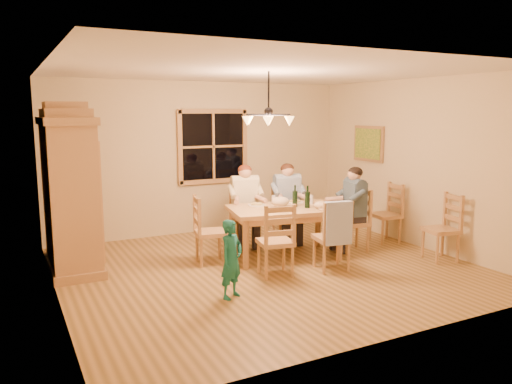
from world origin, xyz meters
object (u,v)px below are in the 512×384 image
adult_woman (245,195)px  child (231,259)px  wine_bottle_a (295,196)px  adult_plaid_man (287,193)px  chair_near_left (275,253)px  chair_near_right (331,248)px  chair_end_left (211,243)px  armoire (71,194)px  adult_slate_man (354,198)px  chair_spare_back (385,224)px  chair_far_left (245,228)px  chair_spare_front (440,240)px  chair_end_right (353,232)px  dining_table (285,214)px  chandelier (269,119)px  chair_far_right (287,225)px  wine_bottle_b (307,197)px

adult_woman → child: bearing=70.8°
wine_bottle_a → adult_plaid_man: bearing=67.8°
chair_near_left → adult_woman: size_ratio=1.13×
chair_near_right → chair_end_left: 1.72m
armoire → adult_woman: 2.66m
adult_slate_man → adult_woman: bearing=63.4°
chair_near_right → chair_spare_back: same height
chair_spare_back → chair_near_right: bearing=122.8°
armoire → adult_plaid_man: (3.36, -0.13, -0.22)m
chair_far_left → chair_spare_back: bearing=170.3°
chair_near_right → chair_end_left: same height
adult_woman → chair_spare_front: adult_woman is taller
chair_end_right → adult_plaid_man: 1.24m
child → chair_far_left: bearing=31.8°
chair_far_left → chair_spare_front: bearing=148.4°
chair_near_right → chair_spare_back: 1.90m
chair_end_right → wine_bottle_a: size_ratio=3.00×
adult_plaid_man → wine_bottle_a: (-0.29, -0.72, 0.08)m
chair_spare_front → chair_end_right: bearing=53.1°
chair_end_right → adult_woman: bearing=63.4°
dining_table → chandelier: bearing=-142.5°
chair_near_left → adult_plaid_man: bearing=64.8°
armoire → adult_slate_man: (4.02, -1.03, -0.22)m
chair_far_right → chair_spare_back: same height
wine_bottle_b → child: 2.01m
chair_far_right → child: bearing=55.8°
child → chair_spare_front: (3.37, -0.02, -0.17)m
dining_table → chair_far_left: chair_far_left is taller
chandelier → adult_plaid_man: size_ratio=0.88×
dining_table → wine_bottle_a: 0.32m
child → chair_end_left: bearing=49.7°
chair_spare_front → child: bearing=101.7°
chair_far_left → wine_bottle_b: (0.54, -1.01, 0.62)m
chandelier → chair_near_right: 1.98m
adult_slate_man → chair_spare_front: adult_slate_man is taller
chair_end_right → adult_plaid_man: bearing=46.6°
chair_end_left → dining_table: bearing=90.0°
adult_plaid_man → wine_bottle_b: bearing=89.6°
adult_plaid_man → adult_woman: bearing=-0.0°
wine_bottle_a → chair_spare_back: bearing=0.8°
wine_bottle_a → child: size_ratio=0.35×
chair_near_right → adult_woman: (-0.52, 1.67, 0.54)m
chair_far_right → adult_slate_man: adult_slate_man is taller
chair_far_left → chair_spare_back: size_ratio=1.00×
adult_woman → chair_spare_back: 2.43m
chair_near_right → chair_spare_front: size_ratio=1.00×
chandelier → adult_woman: size_ratio=0.88×
chair_near_left → chair_spare_back: (2.51, 0.69, 0.00)m
chair_far_left → chair_end_left: same height
chair_near_right → chair_spare_front: 1.74m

